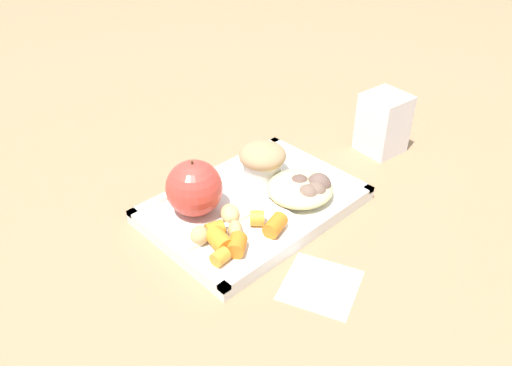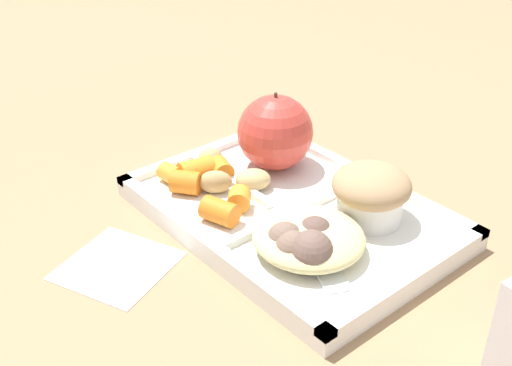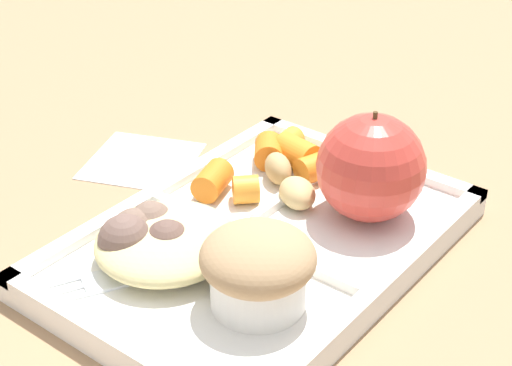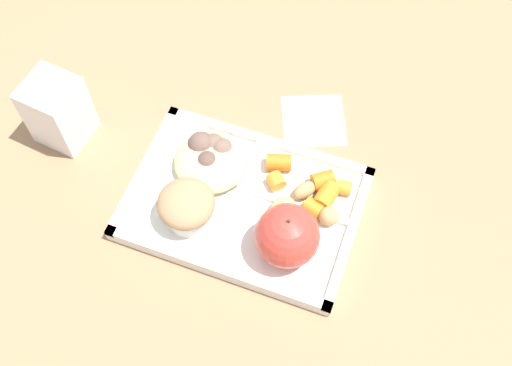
% 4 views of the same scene
% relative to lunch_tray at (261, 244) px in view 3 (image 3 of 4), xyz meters
% --- Properties ---
extents(ground, '(6.00, 6.00, 0.00)m').
position_rel_lunch_tray_xyz_m(ground, '(0.00, 0.00, -0.01)').
color(ground, '#997551').
extents(lunch_tray, '(0.32, 0.22, 0.02)m').
position_rel_lunch_tray_xyz_m(lunch_tray, '(0.00, 0.00, 0.00)').
color(lunch_tray, white).
rests_on(lunch_tray, ground).
extents(green_apple, '(0.09, 0.09, 0.09)m').
position_rel_lunch_tray_xyz_m(green_apple, '(-0.08, 0.05, 0.05)').
color(green_apple, '#C63D33').
rests_on(green_apple, lunch_tray).
extents(bran_muffin, '(0.08, 0.08, 0.06)m').
position_rel_lunch_tray_xyz_m(bran_muffin, '(0.06, 0.05, 0.04)').
color(bran_muffin, silver).
rests_on(bran_muffin, lunch_tray).
extents(carrot_slice_near_corner, '(0.04, 0.04, 0.03)m').
position_rel_lunch_tray_xyz_m(carrot_slice_near_corner, '(-0.09, -0.06, 0.02)').
color(carrot_slice_near_corner, orange).
rests_on(carrot_slice_near_corner, lunch_tray).
extents(carrot_slice_large, '(0.03, 0.03, 0.02)m').
position_rel_lunch_tray_xyz_m(carrot_slice_large, '(-0.09, -0.02, 0.02)').
color(carrot_slice_large, orange).
rests_on(carrot_slice_large, lunch_tray).
extents(carrot_slice_edge, '(0.02, 0.02, 0.02)m').
position_rel_lunch_tray_xyz_m(carrot_slice_edge, '(-0.12, -0.06, 0.02)').
color(carrot_slice_edge, orange).
rests_on(carrot_slice_edge, lunch_tray).
extents(carrot_slice_back, '(0.03, 0.03, 0.02)m').
position_rel_lunch_tray_xyz_m(carrot_slice_back, '(-0.03, -0.04, 0.02)').
color(carrot_slice_back, orange).
rests_on(carrot_slice_back, lunch_tray).
extents(carrot_slice_center, '(0.04, 0.03, 0.02)m').
position_rel_lunch_tray_xyz_m(carrot_slice_center, '(-0.03, -0.07, 0.02)').
color(carrot_slice_center, orange).
rests_on(carrot_slice_center, lunch_tray).
extents(carrot_slice_diagonal, '(0.03, 0.04, 0.03)m').
position_rel_lunch_tray_xyz_m(carrot_slice_diagonal, '(-0.11, -0.04, 0.02)').
color(carrot_slice_diagonal, orange).
rests_on(carrot_slice_diagonal, lunch_tray).
extents(potato_chunk_corner, '(0.04, 0.05, 0.02)m').
position_rel_lunch_tray_xyz_m(potato_chunk_corner, '(-0.05, -0.01, 0.02)').
color(potato_chunk_corner, tan).
rests_on(potato_chunk_corner, lunch_tray).
extents(potato_chunk_small, '(0.04, 0.04, 0.03)m').
position_rel_lunch_tray_xyz_m(potato_chunk_small, '(-0.12, -0.01, 0.02)').
color(potato_chunk_small, tan).
rests_on(potato_chunk_small, lunch_tray).
extents(potato_chunk_large, '(0.04, 0.04, 0.03)m').
position_rel_lunch_tray_xyz_m(potato_chunk_large, '(-0.07, -0.04, 0.02)').
color(potato_chunk_large, tan).
rests_on(potato_chunk_large, lunch_tray).
extents(egg_noodle_pile, '(0.11, 0.10, 0.03)m').
position_rel_lunch_tray_xyz_m(egg_noodle_pile, '(0.06, -0.04, 0.02)').
color(egg_noodle_pile, '#D6C684').
rests_on(egg_noodle_pile, lunch_tray).
extents(meatball_center, '(0.03, 0.03, 0.03)m').
position_rel_lunch_tray_xyz_m(meatball_center, '(0.07, -0.06, 0.02)').
color(meatball_center, '#755B4C').
rests_on(meatball_center, lunch_tray).
extents(meatball_side, '(0.04, 0.04, 0.04)m').
position_rel_lunch_tray_xyz_m(meatball_side, '(0.09, -0.06, 0.03)').
color(meatball_side, brown).
rests_on(meatball_side, lunch_tray).
extents(meatball_front, '(0.03, 0.03, 0.03)m').
position_rel_lunch_tray_xyz_m(meatball_front, '(0.07, -0.03, 0.02)').
color(meatball_front, brown).
rests_on(meatball_front, lunch_tray).
extents(meatball_back, '(0.03, 0.03, 0.03)m').
position_rel_lunch_tray_xyz_m(meatball_back, '(0.06, -0.06, 0.02)').
color(meatball_back, '#755B4C').
rests_on(meatball_back, lunch_tray).
extents(plastic_fork, '(0.15, 0.09, 0.00)m').
position_rel_lunch_tray_xyz_m(plastic_fork, '(0.09, -0.04, 0.01)').
color(plastic_fork, white).
rests_on(plastic_fork, lunch_tray).
extents(paper_napkin, '(0.12, 0.12, 0.00)m').
position_rel_lunch_tray_xyz_m(paper_napkin, '(-0.05, -0.18, -0.01)').
color(paper_napkin, white).
rests_on(paper_napkin, ground).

